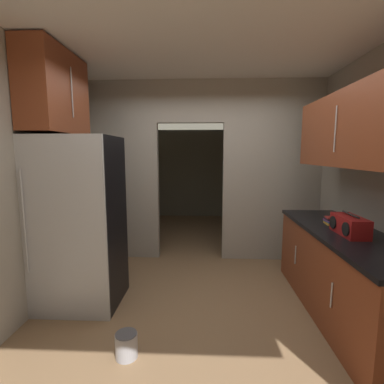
{
  "coord_description": "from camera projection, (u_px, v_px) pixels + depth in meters",
  "views": [
    {
      "loc": [
        0.01,
        -2.71,
        1.65
      ],
      "look_at": [
        -0.14,
        0.4,
        1.22
      ],
      "focal_mm": 26.3,
      "sensor_mm": 36.0,
      "label": 1
    }
  ],
  "objects": [
    {
      "name": "upper_cabinet_counterside",
      "position": [
        355.0,
        129.0,
        2.64
      ],
      "size": [
        0.36,
        1.95,
        0.72
      ],
      "color": "brown"
    },
    {
      "name": "paint_can",
      "position": [
        126.0,
        345.0,
        2.28
      ],
      "size": [
        0.18,
        0.18,
        0.21
      ],
      "color": "#99999E",
      "rests_on": "ground"
    },
    {
      "name": "upper_cabinet_fridgeside",
      "position": [
        55.0,
        93.0,
        2.95
      ],
      "size": [
        0.36,
        0.92,
        0.85
      ],
      "color": "brown"
    },
    {
      "name": "kitchen_partition",
      "position": [
        209.0,
        166.0,
        4.32
      ],
      "size": [
        3.51,
        0.12,
        2.73
      ],
      "color": "#9E998C",
      "rests_on": "ground"
    },
    {
      "name": "lower_cabinet_run",
      "position": [
        344.0,
        274.0,
        2.83
      ],
      "size": [
        0.68,
        2.17,
        0.88
      ],
      "color": "brown",
      "rests_on": "ground"
    },
    {
      "name": "ground",
      "position": [
        203.0,
        314.0,
        2.91
      ],
      "size": [
        20.0,
        20.0,
        0.0
      ],
      "primitive_type": "plane",
      "color": "brown"
    },
    {
      "name": "adjoining_room_shell",
      "position": [
        205.0,
        166.0,
        6.39
      ],
      "size": [
        3.51,
        3.09,
        2.73
      ],
      "color": "gray",
      "rests_on": "ground"
    },
    {
      "name": "kitchen_overhead_slab",
      "position": [
        205.0,
        49.0,
        3.02
      ],
      "size": [
        3.91,
        7.25,
        0.06
      ],
      "primitive_type": "cube",
      "color": "silver"
    },
    {
      "name": "boombox",
      "position": [
        350.0,
        226.0,
        2.67
      ],
      "size": [
        0.2,
        0.43,
        0.21
      ],
      "color": "maroon",
      "rests_on": "lower_cabinet_run"
    },
    {
      "name": "refrigerator",
      "position": [
        79.0,
        222.0,
        3.03
      ],
      "size": [
        0.84,
        0.74,
        1.83
      ],
      "color": "black",
      "rests_on": "ground"
    },
    {
      "name": "book_stack",
      "position": [
        331.0,
        221.0,
        3.07
      ],
      "size": [
        0.14,
        0.16,
        0.08
      ],
      "color": "gold",
      "rests_on": "lower_cabinet_run"
    }
  ]
}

